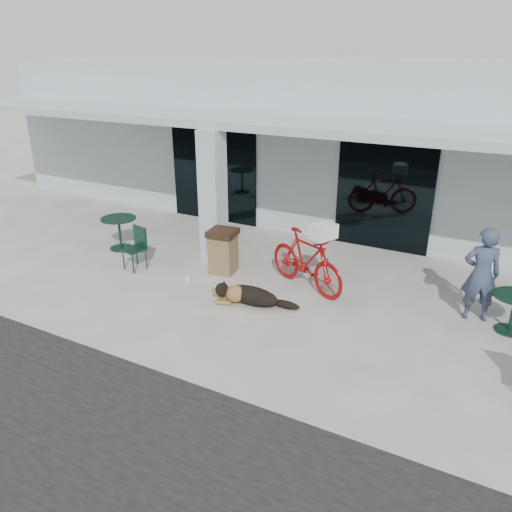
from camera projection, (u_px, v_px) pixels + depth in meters
The scene contains 15 objects.
ground at pixel (217, 315), 9.62m from camera, with size 80.00×80.00×0.00m, color beige.
building at pixel (359, 136), 15.70m from camera, with size 22.00×7.00×4.50m, color silver.
storefront_glass_left at pixel (214, 175), 14.57m from camera, with size 2.80×0.06×2.70m, color black.
storefront_glass_right at pixel (384, 197), 12.39m from camera, with size 2.40×0.06×2.70m, color black.
column at pixel (213, 198), 11.56m from camera, with size 0.50×0.50×3.12m, color silver.
overhang at pixel (297, 123), 11.34m from camera, with size 22.00×2.80×0.18m, color silver.
bicycle at pixel (306, 261), 10.47m from camera, with size 0.60×2.11×1.27m, color #A10D0D.
laundry_basket at pixel (323, 232), 9.85m from camera, with size 0.49×0.36×0.29m, color white.
dog at pixel (252, 295), 9.94m from camera, with size 1.32×0.44×0.44m, color black, non-canonical shape.
cup_near_dog at pixel (188, 279), 11.02m from camera, with size 0.09×0.09×0.11m, color white.
cafe_table_near at pixel (120, 233), 12.69m from camera, with size 0.89×0.89×0.83m, color #133827, non-canonical shape.
cafe_chair_near at pixel (134, 249), 11.47m from camera, with size 0.45×0.49×1.00m, color #133827, non-canonical shape.
cafe_table_far at pixel (512, 313), 8.93m from camera, with size 0.77×0.77×0.72m, color #133827, non-canonical shape.
person at pixel (481, 274), 9.16m from camera, with size 0.67×0.44×1.83m, color #38425F.
trash_receptacle at pixel (223, 251), 11.31m from camera, with size 0.60×0.60×1.02m, color brown, non-canonical shape.
Camera 1 is at (4.67, -7.11, 4.72)m, focal length 35.00 mm.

